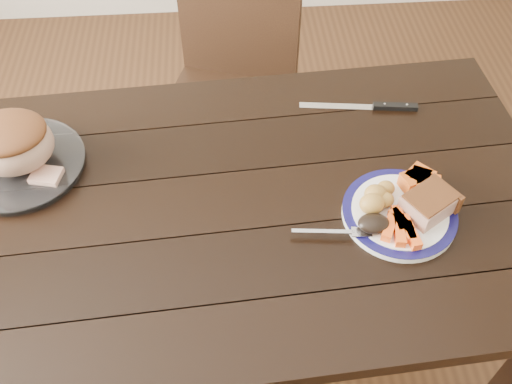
{
  "coord_description": "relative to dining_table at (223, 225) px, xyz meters",
  "views": [
    {
      "loc": [
        0.02,
        -0.85,
        1.79
      ],
      "look_at": [
        0.08,
        -0.02,
        0.8
      ],
      "focal_mm": 40.0,
      "sensor_mm": 36.0,
      "label": 1
    }
  ],
  "objects": [
    {
      "name": "carving_knife",
      "position": [
        0.44,
        0.3,
        0.1
      ],
      "size": [
        0.32,
        0.06,
        0.01
      ],
      "rotation": [
        0.0,
        0.0,
        -0.12
      ],
      "color": "silver",
      "rests_on": "dining_table"
    },
    {
      "name": "dining_table",
      "position": [
        0.0,
        0.0,
        0.0
      ],
      "size": [
        1.65,
        1.0,
        0.75
      ],
      "rotation": [
        0.0,
        0.0,
        0.06
      ],
      "color": "black",
      "rests_on": "ground"
    },
    {
      "name": "serving_platter",
      "position": [
        -0.49,
        0.14,
        0.1
      ],
      "size": [
        0.31,
        0.31,
        0.02
      ],
      "primitive_type": "cylinder",
      "color": "white",
      "rests_on": "dining_table"
    },
    {
      "name": "roast_joint",
      "position": [
        -0.49,
        0.14,
        0.17
      ],
      "size": [
        0.2,
        0.17,
        0.13
      ],
      "primitive_type": "ellipsoid",
      "color": "tan",
      "rests_on": "serving_platter"
    },
    {
      "name": "chair_far",
      "position": [
        0.05,
        0.73,
        -0.13
      ],
      "size": [
        0.54,
        0.54,
        0.93
      ],
      "rotation": [
        0.0,
        0.0,
        2.82
      ],
      "color": "black",
      "rests_on": "ground"
    },
    {
      "name": "pork_slice",
      "position": [
        0.46,
        -0.08,
        0.14
      ],
      "size": [
        0.14,
        0.13,
        0.05
      ],
      "primitive_type": "cube",
      "rotation": [
        0.0,
        0.0,
        0.57
      ],
      "color": "tan",
      "rests_on": "dinner_plate"
    },
    {
      "name": "ground",
      "position": [
        0.0,
        0.0,
        -0.66
      ],
      "size": [
        4.0,
        4.0,
        0.0
      ],
      "primitive_type": "plane",
      "color": "#472B16",
      "rests_on": "ground"
    },
    {
      "name": "plate_rim",
      "position": [
        0.41,
        -0.07,
        0.11
      ],
      "size": [
        0.26,
        0.26,
        0.02
      ],
      "primitive_type": "torus",
      "color": "#100D44",
      "rests_on": "dinner_plate"
    },
    {
      "name": "roasted_potatoes",
      "position": [
        0.35,
        -0.05,
        0.13
      ],
      "size": [
        0.09,
        0.09,
        0.05
      ],
      "color": "gold",
      "rests_on": "dinner_plate"
    },
    {
      "name": "pumpkin_wedges",
      "position": [
        0.47,
        -0.01,
        0.13
      ],
      "size": [
        0.1,
        0.09,
        0.04
      ],
      "color": "orange",
      "rests_on": "dinner_plate"
    },
    {
      "name": "dinner_plate",
      "position": [
        0.41,
        -0.07,
        0.1
      ],
      "size": [
        0.26,
        0.26,
        0.02
      ],
      "primitive_type": "cylinder",
      "color": "white",
      "rests_on": "dining_table"
    },
    {
      "name": "dark_mushroom",
      "position": [
        0.33,
        -0.12,
        0.13
      ],
      "size": [
        0.07,
        0.05,
        0.03
      ],
      "primitive_type": "ellipsoid",
      "color": "black",
      "rests_on": "dinner_plate"
    },
    {
      "name": "fork",
      "position": [
        0.25,
        -0.12,
        0.11
      ],
      "size": [
        0.18,
        0.04,
        0.0
      ],
      "rotation": [
        0.0,
        0.0,
        -0.1
      ],
      "color": "silver",
      "rests_on": "dinner_plate"
    },
    {
      "name": "carrot_batons",
      "position": [
        0.39,
        -0.13,
        0.12
      ],
      "size": [
        0.08,
        0.11,
        0.02
      ],
      "color": "#FB5915",
      "rests_on": "dinner_plate"
    },
    {
      "name": "cut_slice",
      "position": [
        -0.41,
        0.09,
        0.12
      ],
      "size": [
        0.08,
        0.07,
        0.02
      ],
      "primitive_type": "cube",
      "rotation": [
        0.0,
        0.0,
        -0.23
      ],
      "color": "tan",
      "rests_on": "serving_platter"
    }
  ]
}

